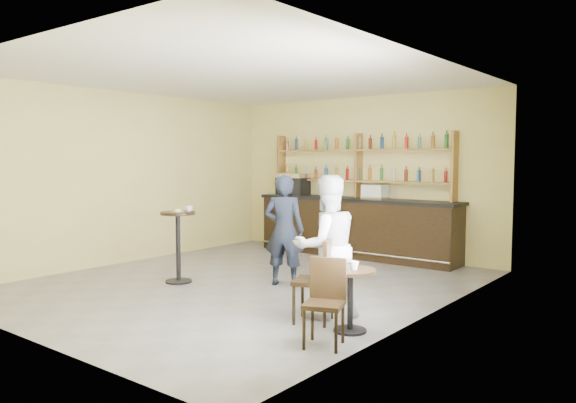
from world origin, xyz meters
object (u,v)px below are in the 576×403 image
Objects in this scene: espresso_machine at (293,184)px; chair_south at (324,304)px; pastry_case at (375,192)px; cafe_table at (350,300)px; bar_counter at (356,227)px; pedestal_table at (178,247)px; chair_west at (313,280)px; man_main at (284,230)px; patron_second at (327,247)px.

espresso_machine is 6.45m from chair_south.
cafe_table is at bearing -72.70° from pastry_case.
bar_counter is 3.89m from pedestal_table.
pedestal_table is 2.96m from chair_west.
man_main is 1.88× the size of chair_south.
pedestal_table is 0.65× the size of man_main.
man_main reaches higher than pastry_case.
espresso_machine is at bearing -79.98° from man_main.
patron_second reaches higher than pastry_case.
chair_west is (-0.55, 0.05, 0.15)m from cafe_table.
man_main is at bearing -92.74° from patron_second.
man_main is 2.52m from cafe_table.
patron_second is at bearing 119.57° from man_main.
espresso_machine reaches higher than cafe_table.
espresso_machine reaches higher than pedestal_table.
chair_west is at bearing -54.65° from espresso_machine.
espresso_machine is 2.02m from pastry_case.
chair_west is 0.46m from patron_second.
pedestal_table is (0.61, -3.77, -0.84)m from espresso_machine.
chair_south is at bearing -62.22° from bar_counter.
pedestal_table is 3.52m from cafe_table.
espresso_machine is 0.71× the size of chair_south.
pastry_case reaches higher than pedestal_table.
bar_counter is 9.55× the size of pastry_case.
chair_south is at bearing -17.20° from pedestal_table.
chair_west is at bearing -65.03° from bar_counter.
pastry_case is at bearing -4.71° from espresso_machine.
pastry_case is at bearing 179.21° from chair_west.
man_main reaches higher than bar_counter.
bar_counter is 4.75× the size of chair_south.
bar_counter is at bearing 97.07° from chair_south.
espresso_machine reaches higher than chair_west.
espresso_machine reaches higher than bar_counter.
pedestal_table is 1.56× the size of cafe_table.
chair_west is (3.54, -4.21, -0.90)m from espresso_machine.
pedestal_table is 1.23× the size of chair_south.
cafe_table is (3.48, -0.49, -0.20)m from pedestal_table.
espresso_machine is 0.38× the size of man_main.
man_main reaches higher than espresso_machine.
chair_west reaches higher than cafe_table.
bar_counter is 2.93m from man_main.
chair_west is at bearing 112.00° from chair_south.
bar_counter is 2.46× the size of patron_second.
espresso_machine is at bearing 109.72° from chair_south.
chair_south is (2.10, -1.98, -0.40)m from man_main.
bar_counter is 4.95m from cafe_table.
pastry_case is (0.43, 0.00, 0.72)m from bar_counter.
bar_counter is at bearing -175.74° from chair_west.
pastry_case is 0.63× the size of cafe_table.
espresso_machine is 0.37× the size of patron_second.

